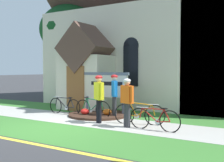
# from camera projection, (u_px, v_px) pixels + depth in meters

# --- Properties ---
(ground) EXTENTS (140.00, 140.00, 0.00)m
(ground) POSITION_uv_depth(u_px,v_px,m) (116.00, 112.00, 12.44)
(ground) COLOR #333335
(sidewalk_slab) EXTENTS (32.00, 2.10, 0.01)m
(sidewalk_slab) POSITION_uv_depth(u_px,v_px,m) (93.00, 121.00, 10.32)
(sidewalk_slab) COLOR #A8A59E
(sidewalk_slab) RESTS_ON ground
(grass_verge) EXTENTS (32.00, 2.23, 0.01)m
(grass_verge) POSITION_uv_depth(u_px,v_px,m) (54.00, 132.00, 8.46)
(grass_verge) COLOR #38722D
(grass_verge) RESTS_ON ground
(church_lawn) EXTENTS (24.00, 2.08, 0.01)m
(church_lawn) POSITION_uv_depth(u_px,v_px,m) (120.00, 113.00, 12.11)
(church_lawn) COLOR #38722D
(church_lawn) RESTS_ON ground
(curb_paint_stripe) EXTENTS (28.00, 0.16, 0.01)m
(curb_paint_stripe) POSITION_uv_depth(u_px,v_px,m) (21.00, 141.00, 7.38)
(curb_paint_stripe) COLOR yellow
(curb_paint_stripe) RESTS_ON ground
(church_building) EXTENTS (11.86, 10.60, 12.87)m
(church_building) POSITION_uv_depth(u_px,v_px,m) (169.00, 20.00, 15.97)
(church_building) COLOR beige
(church_building) RESTS_ON ground
(church_sign) EXTENTS (2.31, 0.14, 1.81)m
(church_sign) POSITION_uv_depth(u_px,v_px,m) (105.00, 86.00, 11.85)
(church_sign) COLOR slate
(church_sign) RESTS_ON ground
(flower_bed) EXTENTS (2.49, 2.49, 0.34)m
(flower_bed) POSITION_uv_depth(u_px,v_px,m) (98.00, 114.00, 11.44)
(flower_bed) COLOR #382319
(flower_bed) RESTS_ON ground
(bicycle_silver) EXTENTS (1.70, 0.10, 0.83)m
(bicycle_silver) POSITION_uv_depth(u_px,v_px,m) (93.00, 108.00, 11.06)
(bicycle_silver) COLOR black
(bicycle_silver) RESTS_ON ground
(bicycle_blue) EXTENTS (1.75, 0.51, 0.85)m
(bicycle_blue) POSITION_uv_depth(u_px,v_px,m) (139.00, 114.00, 9.62)
(bicycle_blue) COLOR black
(bicycle_blue) RESTS_ON ground
(bicycle_red) EXTENTS (1.75, 0.11, 0.76)m
(bicycle_red) POSITION_uv_depth(u_px,v_px,m) (155.00, 119.00, 8.71)
(bicycle_red) COLOR black
(bicycle_red) RESTS_ON ground
(bicycle_orange) EXTENTS (1.76, 0.12, 0.78)m
(bicycle_orange) POSITION_uv_depth(u_px,v_px,m) (65.00, 106.00, 11.85)
(bicycle_orange) COLOR black
(bicycle_orange) RESTS_ON ground
(cyclist_in_orange_jersey) EXTENTS (0.53, 0.55, 1.73)m
(cyclist_in_orange_jersey) POSITION_uv_depth(u_px,v_px,m) (99.00, 95.00, 9.81)
(cyclist_in_orange_jersey) COLOR black
(cyclist_in_orange_jersey) RESTS_ON ground
(cyclist_in_blue_jersey) EXTENTS (0.57, 0.45, 1.64)m
(cyclist_in_blue_jersey) POSITION_uv_depth(u_px,v_px,m) (127.00, 99.00, 9.11)
(cyclist_in_blue_jersey) COLOR #2D2D33
(cyclist_in_blue_jersey) RESTS_ON ground
(cyclist_in_green_jersey) EXTENTS (0.45, 0.68, 1.73)m
(cyclist_in_green_jersey) POSITION_uv_depth(u_px,v_px,m) (114.00, 92.00, 10.94)
(cyclist_in_green_jersey) COLOR #2D2D33
(cyclist_in_green_jersey) RESTS_ON ground
(yard_deciduous_tree) EXTENTS (4.45, 4.45, 6.09)m
(yard_deciduous_tree) POSITION_uv_depth(u_px,v_px,m) (75.00, 30.00, 17.26)
(yard_deciduous_tree) COLOR #4C3823
(yard_deciduous_tree) RESTS_ON ground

